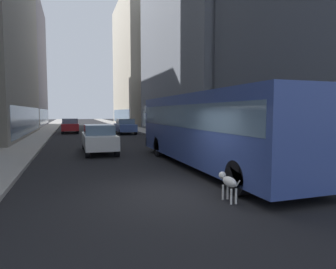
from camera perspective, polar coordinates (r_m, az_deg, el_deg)
ground_plane at (r=42.99m, az=-14.84°, el=1.15°), size 120.00×120.00×0.00m
sidewalk_left at (r=43.00m, az=-22.44°, el=1.06°), size 2.40×110.00×0.15m
sidewalk_right at (r=43.72m, az=-7.37°, el=1.41°), size 2.40×110.00×0.15m
building_left_far at (r=52.21m, az=-29.10°, el=12.08°), size 10.35×17.16×19.61m
building_right_mid at (r=35.57m, az=6.41°, el=15.79°), size 9.30×21.44×18.76m
building_right_far at (r=57.24m, az=-3.55°, el=13.67°), size 11.39×19.57×23.14m
transit_bus at (r=12.42m, az=7.89°, el=1.81°), size 2.78×11.53×3.05m
car_blue_hatchback at (r=31.59m, az=-8.42°, el=1.62°), size 1.81×4.41×1.62m
car_white_van at (r=17.24m, az=-13.38°, el=-0.73°), size 1.72×4.72×1.62m
car_red_coupe at (r=34.44m, az=-18.62°, el=1.66°), size 1.77×4.38×1.62m
dalmatian_dog at (r=7.86m, az=11.71°, el=-9.06°), size 0.22×0.96×0.72m
traffic_light_near at (r=13.27m, az=16.56°, el=4.68°), size 0.24×0.41×3.40m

